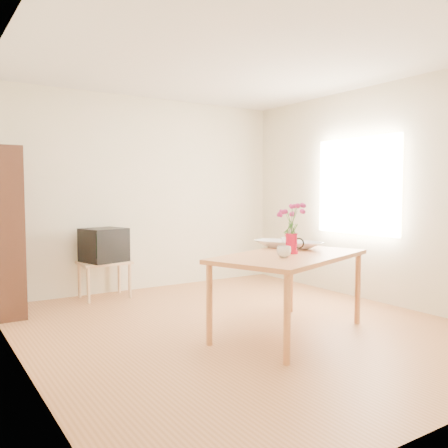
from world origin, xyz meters
TOP-DOWN VIEW (x-y plane):
  - room at (0.03, 0.00)m, footprint 4.50×4.50m
  - table at (0.26, -0.42)m, footprint 1.76×1.36m
  - tv_stand at (-0.70, 1.97)m, footprint 0.60×0.45m
  - bookshelf at (-1.85, 1.75)m, footprint 0.28×0.70m
  - pitcher at (0.31, -0.39)m, footprint 0.14×0.19m
  - flowers at (0.31, -0.39)m, footprint 0.22×0.22m
  - mug at (0.08, -0.56)m, footprint 0.18×0.18m
  - bowl at (0.56, -0.06)m, footprint 0.63×0.63m
  - teacup_a at (0.52, -0.06)m, footprint 0.09×0.09m
  - teacup_b at (0.60, -0.04)m, footprint 0.07×0.07m
  - television at (-0.70, 1.98)m, footprint 0.57×0.55m

SIDE VIEW (x-z plane):
  - tv_stand at x=-0.70m, z-range 0.16..0.62m
  - television at x=-0.70m, z-range 0.46..0.88m
  - table at x=0.26m, z-range 0.30..1.05m
  - mug at x=0.08m, z-range 0.75..0.85m
  - pitcher at x=0.31m, z-range 0.74..0.94m
  - bookshelf at x=-1.85m, z-range -0.06..1.74m
  - teacup_a at x=0.52m, z-range 0.89..0.96m
  - teacup_b at x=0.60m, z-range 0.89..0.96m
  - bowl at x=0.56m, z-range 0.75..1.19m
  - flowers at x=0.31m, z-range 0.93..1.24m
  - room at x=0.03m, z-range -0.95..3.55m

